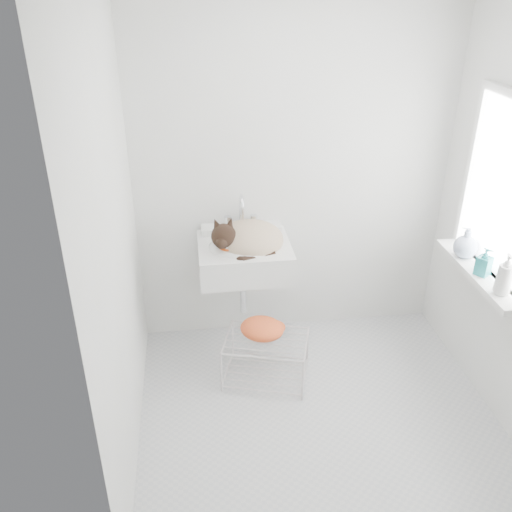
{
  "coord_description": "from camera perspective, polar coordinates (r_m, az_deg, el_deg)",
  "views": [
    {
      "loc": [
        -0.71,
        -2.51,
        2.48
      ],
      "look_at": [
        -0.32,
        0.5,
        0.88
      ],
      "focal_mm": 38.39,
      "sensor_mm": 36.0,
      "label": 1
    }
  ],
  "objects": [
    {
      "name": "faucet",
      "position": [
        3.76,
        -1.56,
        4.41
      ],
      "size": [
        0.22,
        0.16,
        0.22
      ],
      "primitive_type": null,
      "color": "silver",
      "rests_on": "sink"
    },
    {
      "name": "window_frame",
      "position": [
        3.44,
        24.58,
        5.99
      ],
      "size": [
        0.04,
        0.9,
        1.1
      ],
      "primitive_type": "cube",
      "color": "white",
      "rests_on": "right_wall"
    },
    {
      "name": "left_wall",
      "position": [
        2.83,
        -14.46,
        1.01
      ],
      "size": [
        0.02,
        2.0,
        2.5
      ],
      "primitive_type": "cube",
      "color": "white",
      "rests_on": "ground"
    },
    {
      "name": "cat",
      "position": [
        3.62,
        -1.05,
        1.75
      ],
      "size": [
        0.49,
        0.4,
        0.3
      ],
      "rotation": [
        0.0,
        0.0,
        0.04
      ],
      "color": "tan",
      "rests_on": "sink"
    },
    {
      "name": "windowsill",
      "position": [
        3.61,
        22.16,
        -1.66
      ],
      "size": [
        0.16,
        0.88,
        0.04
      ],
      "primitive_type": "cube",
      "color": "white",
      "rests_on": "right_wall"
    },
    {
      "name": "bottle_c",
      "position": [
        3.74,
        20.8,
        -0.02
      ],
      "size": [
        0.21,
        0.21,
        0.2
      ],
      "primitive_type": "imported",
      "rotation": [
        0.0,
        0.0,
        4.12
      ],
      "color": "silver",
      "rests_on": "windowsill"
    },
    {
      "name": "bottle_b",
      "position": [
        3.56,
        22.43,
        -1.78
      ],
      "size": [
        0.11,
        0.11,
        0.17
      ],
      "primitive_type": "imported",
      "rotation": [
        0.0,
        0.0,
        0.61
      ],
      "color": "#1C7477",
      "rests_on": "windowsill"
    },
    {
      "name": "sink",
      "position": [
        3.66,
        -1.25,
        1.28
      ],
      "size": [
        0.62,
        0.54,
        0.25
      ],
      "primitive_type": "cube",
      "color": "white",
      "rests_on": "back_wall"
    },
    {
      "name": "towel",
      "position": [
        3.65,
        0.62,
        -7.97
      ],
      "size": [
        0.35,
        0.3,
        0.12
      ],
      "primitive_type": "ellipsoid",
      "rotation": [
        0.0,
        0.0,
        -0.39
      ],
      "color": "orange",
      "rests_on": "wire_rack"
    },
    {
      "name": "floor",
      "position": [
        3.6,
        6.38,
        -15.96
      ],
      "size": [
        2.2,
        2.0,
        0.02
      ],
      "primitive_type": "cube",
      "color": "silver",
      "rests_on": "ground"
    },
    {
      "name": "window_glass",
      "position": [
        3.44,
        24.79,
        5.99
      ],
      "size": [
        0.01,
        0.8,
        1.0
      ],
      "primitive_type": "cube",
      "color": "white",
      "rests_on": "right_wall"
    },
    {
      "name": "bottle_a",
      "position": [
        3.4,
        24.11,
        -3.59
      ],
      "size": [
        0.09,
        0.09,
        0.21
      ],
      "primitive_type": "imported",
      "rotation": [
        0.0,
        0.0,
        6.12
      ],
      "color": "silver",
      "rests_on": "windowsill"
    },
    {
      "name": "back_wall",
      "position": [
        3.79,
        3.97,
        8.77
      ],
      "size": [
        2.2,
        0.02,
        2.5
      ],
      "primitive_type": "cube",
      "color": "white",
      "rests_on": "ground"
    },
    {
      "name": "wire_rack",
      "position": [
        3.74,
        1.03,
        -10.73
      ],
      "size": [
        0.61,
        0.51,
        0.32
      ],
      "primitive_type": "cube",
      "rotation": [
        0.0,
        0.0,
        -0.29
      ],
      "color": "silver",
      "rests_on": "floor"
    }
  ]
}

